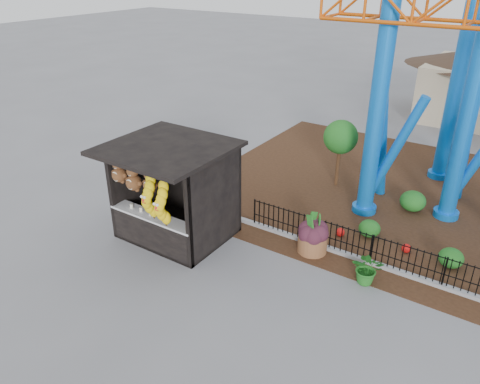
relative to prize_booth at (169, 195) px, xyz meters
The scene contains 9 objects.
ground 3.48m from the prize_booth, 16.65° to the right, with size 120.00×120.00×0.00m, color slate.
mulch_bed 10.09m from the prize_booth, 45.45° to the left, with size 18.00×12.00×0.02m, color #331E11.
curb 7.45m from the prize_booth, 16.75° to the left, with size 18.00×0.18×0.12m, color gray.
prize_booth is the anchor object (origin of this frame).
picket_fence 8.24m from the prize_booth, 14.93° to the left, with size 12.20×0.06×1.00m, color black, non-canonical shape.
terracotta_planter 4.62m from the prize_booth, 23.41° to the left, with size 0.89×0.89×0.57m, color brown.
planter_foliage 4.49m from the prize_booth, 23.41° to the left, with size 0.70×0.70×0.64m, color #371621.
potted_plant 6.21m from the prize_booth, 11.33° to the left, with size 0.85×0.73×0.94m, color #285B1A.
landscaping 8.57m from the prize_booth, 33.70° to the left, with size 7.60×3.64×0.72m.
Camera 1 is at (5.91, -8.55, 8.03)m, focal length 35.00 mm.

